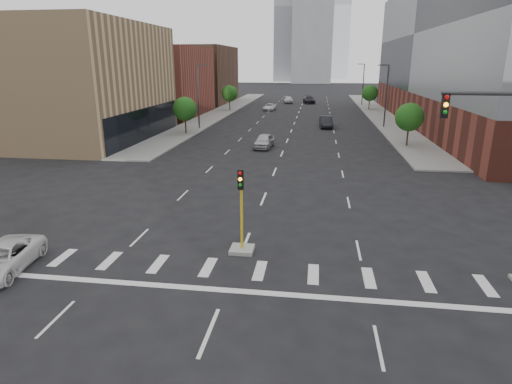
% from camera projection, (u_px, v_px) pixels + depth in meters
% --- Properties ---
extents(ground, '(400.00, 400.00, 0.00)m').
position_uv_depth(ground, '(194.00, 369.00, 13.63)').
color(ground, black).
rests_on(ground, ground).
extents(sidewalk_left_far, '(5.00, 92.00, 0.15)m').
position_uv_depth(sidewalk_left_far, '(224.00, 111.00, 85.72)').
color(sidewalk_left_far, gray).
rests_on(sidewalk_left_far, ground).
extents(sidewalk_right_far, '(5.00, 92.00, 0.15)m').
position_uv_depth(sidewalk_right_far, '(377.00, 113.00, 81.69)').
color(sidewalk_right_far, gray).
rests_on(sidewalk_right_far, ground).
extents(building_left_mid, '(20.00, 24.00, 14.00)m').
position_uv_depth(building_left_mid, '(67.00, 82.00, 53.18)').
color(building_left_mid, '#927452').
rests_on(building_left_mid, ground).
extents(building_left_far_a, '(20.00, 22.00, 12.00)m').
position_uv_depth(building_left_far_a, '(147.00, 82.00, 78.10)').
color(building_left_far_a, brown).
rests_on(building_left_far_a, ground).
extents(building_left_far_b, '(20.00, 24.00, 13.00)m').
position_uv_depth(building_left_far_b, '(188.00, 75.00, 102.58)').
color(building_left_far_b, brown).
rests_on(building_left_far_b, ground).
extents(building_right_main, '(24.00, 70.00, 22.00)m').
position_uv_depth(building_right_main, '(496.00, 51.00, 63.30)').
color(building_right_main, brown).
rests_on(building_right_main, ground).
extents(tower_left, '(22.00, 22.00, 70.00)m').
position_uv_depth(tower_left, '(298.00, 9.00, 212.91)').
color(tower_left, '#B2B7BC').
rests_on(tower_left, ground).
extents(tower_right, '(20.00, 20.00, 80.00)m').
position_uv_depth(tower_right, '(333.00, 7.00, 246.92)').
color(tower_right, '#B2B7BC').
rests_on(tower_right, ground).
extents(tower_mid, '(18.00, 18.00, 44.00)m').
position_uv_depth(tower_mid, '(313.00, 34.00, 196.67)').
color(tower_mid, slate).
rests_on(tower_mid, ground).
extents(median_traffic_signal, '(1.20, 1.20, 4.40)m').
position_uv_depth(median_traffic_signal, '(242.00, 234.00, 21.84)').
color(median_traffic_signal, '#999993').
rests_on(median_traffic_signal, ground).
extents(streetlight_right_a, '(1.60, 0.22, 9.07)m').
position_uv_depth(streetlight_right_a, '(386.00, 93.00, 62.47)').
color(streetlight_right_a, '#2D2D30').
rests_on(streetlight_right_a, ground).
extents(streetlight_right_b, '(1.60, 0.22, 9.07)m').
position_uv_depth(streetlight_right_b, '(363.00, 83.00, 95.62)').
color(streetlight_right_b, '#2D2D30').
rests_on(streetlight_right_b, ground).
extents(streetlight_left, '(1.60, 0.22, 9.07)m').
position_uv_depth(streetlight_left, '(199.00, 94.00, 61.34)').
color(streetlight_left, '#2D2D30').
rests_on(streetlight_left, ground).
extents(tree_left_near, '(3.20, 3.20, 4.85)m').
position_uv_depth(tree_left_near, '(185.00, 109.00, 57.15)').
color(tree_left_near, '#382619').
rests_on(tree_left_near, ground).
extents(tree_left_far, '(3.20, 3.20, 4.85)m').
position_uv_depth(tree_left_far, '(230.00, 93.00, 85.57)').
color(tree_left_far, '#382619').
rests_on(tree_left_far, ground).
extents(tree_right_near, '(3.20, 3.20, 4.85)m').
position_uv_depth(tree_right_near, '(409.00, 117.00, 48.65)').
color(tree_right_near, '#382619').
rests_on(tree_right_near, ground).
extents(tree_right_far, '(3.20, 3.20, 4.85)m').
position_uv_depth(tree_right_far, '(370.00, 93.00, 86.54)').
color(tree_right_far, '#382619').
rests_on(tree_right_far, ground).
extents(car_near_left, '(2.20, 4.71, 1.56)m').
position_uv_depth(car_near_left, '(264.00, 141.00, 48.70)').
color(car_near_left, '#AEADB2').
rests_on(car_near_left, ground).
extents(car_mid_right, '(2.09, 5.17, 1.67)m').
position_uv_depth(car_mid_right, '(326.00, 122.00, 63.85)').
color(car_mid_right, black).
rests_on(car_mid_right, ground).
extents(car_far_left, '(2.30, 4.82, 1.33)m').
position_uv_depth(car_far_left, '(270.00, 107.00, 86.84)').
color(car_far_left, white).
rests_on(car_far_left, ground).
extents(car_deep_right, '(3.28, 6.08, 1.67)m').
position_uv_depth(car_deep_right, '(309.00, 100.00, 101.59)').
color(car_deep_right, black).
rests_on(car_deep_right, ground).
extents(car_distant, '(2.36, 5.11, 1.70)m').
position_uv_depth(car_distant, '(288.00, 100.00, 101.99)').
color(car_distant, silver).
rests_on(car_distant, ground).
extents(parked_minivan, '(2.85, 5.09, 1.34)m').
position_uv_depth(parked_minivan, '(2.00, 258.00, 19.84)').
color(parked_minivan, silver).
rests_on(parked_minivan, ground).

